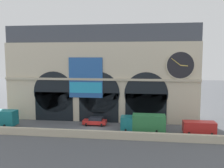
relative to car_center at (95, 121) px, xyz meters
The scene contains 6 objects.
ground_plane 2.75m from the car_center, 83.73° to the right, with size 200.00×200.00×0.00m, color #54565B.
quay_parapet_wall 7.14m from the car_center, 87.69° to the right, with size 90.00×0.70×1.22m, color beige.
station_building 10.02m from the car_center, 86.58° to the left, with size 38.58×6.16×19.10m.
car_center is the anchor object (origin of this frame).
box_truck_mideast 9.66m from the car_center, 19.69° to the right, with size 7.50×2.91×3.12m.
van_east 18.48m from the car_center, ahead, with size 5.20×2.48×2.20m.
Camera 1 is at (8.59, -40.73, 12.70)m, focal length 38.46 mm.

